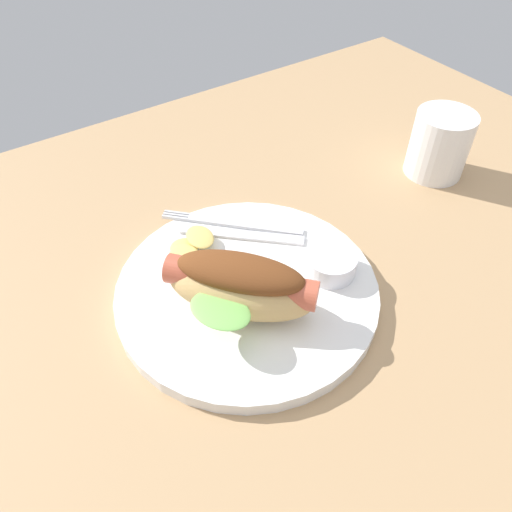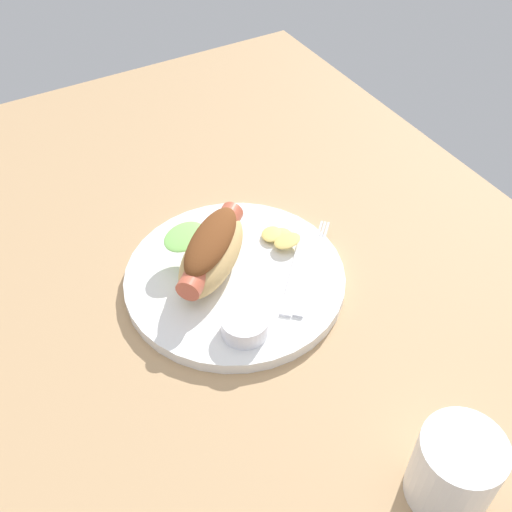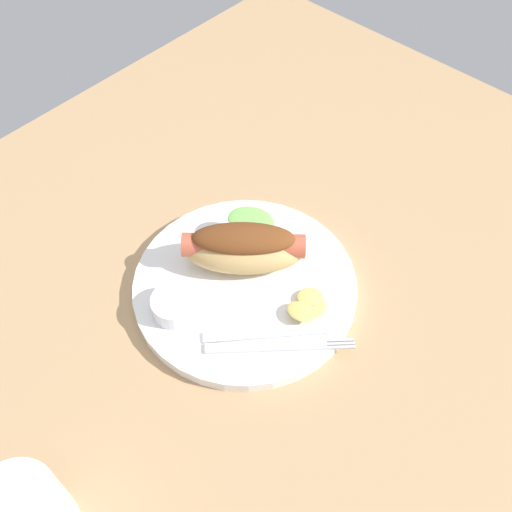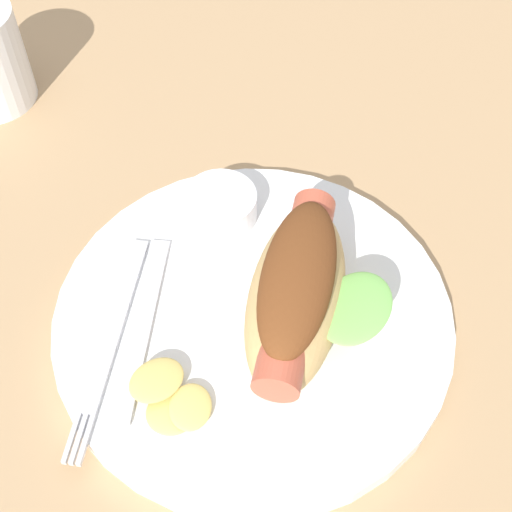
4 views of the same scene
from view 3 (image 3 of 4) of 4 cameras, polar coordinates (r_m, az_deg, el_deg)
ground_plane at (r=76.04cm, az=-3.17°, el=-3.66°), size 120.00×90.00×1.80cm
plate at (r=74.58cm, az=-1.05°, el=-2.88°), size 27.69×27.69×1.60cm
hot_dog at (r=72.86cm, az=-1.03°, el=0.79°), size 14.41×15.15×6.46cm
sauce_ramekin at (r=71.30cm, az=-7.73°, el=-4.65°), size 5.50×5.50×2.35cm
fork at (r=68.99cm, az=2.01°, el=-8.57°), size 12.89×12.96×0.40cm
knife at (r=69.84cm, az=0.88°, el=-7.33°), size 11.59×10.72×0.36cm
chips_pile at (r=71.55cm, az=4.99°, el=-4.67°), size 6.27×5.20×1.65cm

